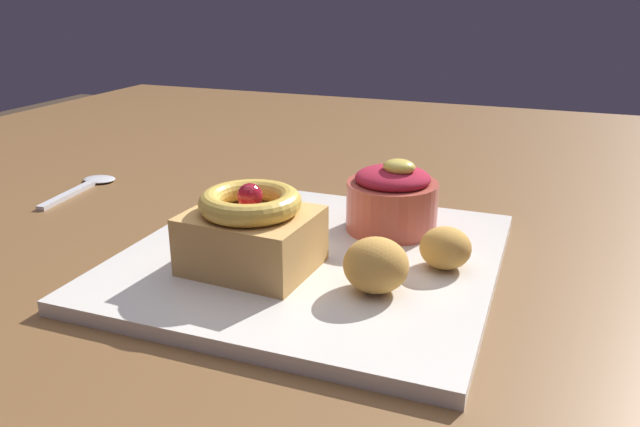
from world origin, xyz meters
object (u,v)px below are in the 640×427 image
at_px(front_plate, 312,259).
at_px(fritter_middle, 445,248).
at_px(berry_ramekin, 392,199).
at_px(spoon, 86,186).
at_px(cake_slice, 251,231).
at_px(fritter_front, 376,265).

bearing_deg(front_plate, fritter_middle, 5.11).
height_order(berry_ramekin, fritter_middle, berry_ramekin).
bearing_deg(front_plate, berry_ramekin, 57.00).
relative_size(berry_ramekin, fritter_middle, 2.03).
relative_size(fritter_middle, spoon, 0.32).
xyz_separation_m(cake_slice, fritter_front, (0.10, -0.00, -0.01)).
xyz_separation_m(fritter_middle, spoon, (-0.44, 0.10, -0.03)).
bearing_deg(fritter_front, spoon, 158.67).
bearing_deg(front_plate, fritter_front, -34.84).
height_order(front_plate, cake_slice, cake_slice).
xyz_separation_m(fritter_front, spoon, (-0.40, 0.16, -0.03)).
relative_size(cake_slice, spoon, 0.81).
bearing_deg(spoon, fritter_front, -117.96).
xyz_separation_m(cake_slice, fritter_middle, (0.14, 0.05, -0.01)).
bearing_deg(cake_slice, front_plate, 53.41).
bearing_deg(fritter_middle, cake_slice, -159.21).
bearing_deg(fritter_middle, spoon, 167.53).
distance_m(front_plate, berry_ramekin, 0.10).
distance_m(berry_ramekin, spoon, 0.38).
bearing_deg(berry_ramekin, cake_slice, -124.37).
xyz_separation_m(front_plate, fritter_middle, (0.11, 0.01, 0.02)).
relative_size(cake_slice, berry_ramekin, 1.23).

